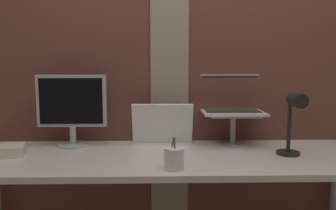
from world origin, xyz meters
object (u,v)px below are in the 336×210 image
object	(u,v)px
laptop	(231,102)
desk_lamp	(294,118)
whiteboard_panel	(162,124)
pen_cup	(174,158)
monitor	(72,105)

from	to	relation	value
laptop	desk_lamp	size ratio (longest dim) A/B	1.07
whiteboard_panel	pen_cup	world-z (taller)	whiteboard_panel
laptop	desk_lamp	world-z (taller)	laptop
monitor	laptop	distance (m)	0.93
monitor	laptop	world-z (taller)	same
laptop	monitor	bearing A→B (deg)	-175.27
monitor	pen_cup	distance (m)	0.74
laptop	whiteboard_panel	size ratio (longest dim) A/B	1.00
laptop	pen_cup	distance (m)	0.66
monitor	laptop	bearing A→B (deg)	4.73
pen_cup	whiteboard_panel	bearing A→B (deg)	95.79
laptop	desk_lamp	bearing A→B (deg)	-54.33
laptop	desk_lamp	distance (m)	0.42
whiteboard_panel	pen_cup	size ratio (longest dim) A/B	2.42
monitor	desk_lamp	bearing A→B (deg)	-12.83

